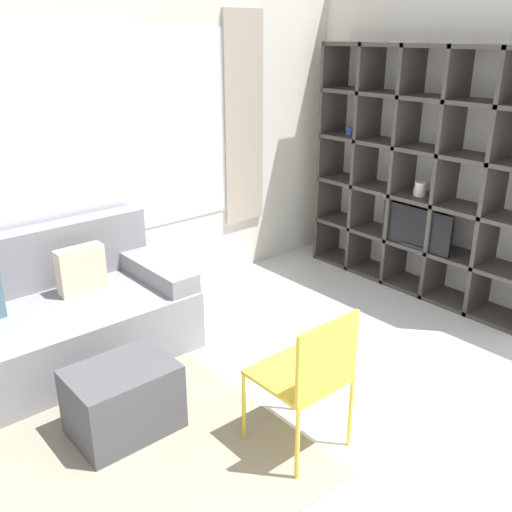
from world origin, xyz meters
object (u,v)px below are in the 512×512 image
shelving_unit (426,175)px  folding_chair (310,372)px  couch_main (51,321)px  ottoman (123,400)px

shelving_unit → folding_chair: size_ratio=2.54×
couch_main → ottoman: 1.03m
shelving_unit → ottoman: size_ratio=3.69×
ottoman → folding_chair: 1.12m
shelving_unit → folding_chair: (-2.37, -0.94, -0.54)m
shelving_unit → couch_main: bearing=163.6°
shelving_unit → couch_main: 3.29m
couch_main → shelving_unit: bearing=-16.4°
folding_chair → couch_main: bearing=-69.1°
couch_main → folding_chair: 1.98m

